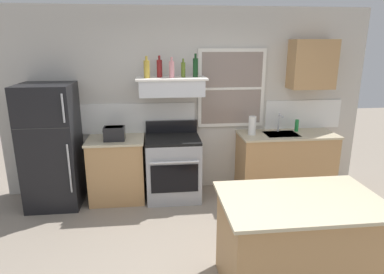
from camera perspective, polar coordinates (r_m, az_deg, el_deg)
back_wall at (r=5.02m, az=-0.40°, el=6.00°), size 5.40×0.11×2.70m
refrigerator at (r=4.94m, az=-22.76°, el=-1.48°), size 0.70×0.72×1.69m
counter_left_of_stove at (r=4.95m, az=-12.57°, el=-5.33°), size 0.79×0.63×0.91m
toaster at (r=4.71m, az=-13.06°, el=0.62°), size 0.30×0.20×0.19m
stove_range at (r=4.88m, az=-3.22°, el=-5.13°), size 0.76×0.69×1.09m
range_hood_shelf at (r=4.69m, az=-3.51°, el=8.63°), size 0.96×0.52×0.24m
bottle_champagne_gold_foil at (r=4.61m, az=-7.71°, el=11.42°), size 0.08×0.08×0.29m
bottle_red_label_wine at (r=4.69m, az=-5.56°, el=11.57°), size 0.07×0.07×0.29m
bottle_rose_pink at (r=4.61m, az=-3.47°, el=11.45°), size 0.07×0.07×0.27m
bottle_olive_oil_square at (r=4.67m, az=-1.51°, el=11.41°), size 0.06×0.06×0.25m
bottle_dark_green_wine at (r=4.71m, az=0.59°, el=11.79°), size 0.07×0.07×0.32m
counter_right_with_sink at (r=5.29m, az=15.53°, el=-4.14°), size 1.43×0.63×0.91m
sink_faucet at (r=5.16m, az=14.62°, el=2.72°), size 0.03×0.17×0.28m
paper_towel_roll at (r=4.94m, az=10.20°, el=1.94°), size 0.11×0.11×0.27m
dish_soap_bottle at (r=5.29m, az=17.38°, el=1.88°), size 0.06×0.06×0.18m
kitchen_island at (r=3.31m, az=17.44°, el=-17.01°), size 1.40×0.90×0.91m
upper_cabinet_right at (r=5.27m, az=19.75°, el=11.56°), size 0.64×0.32×0.70m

